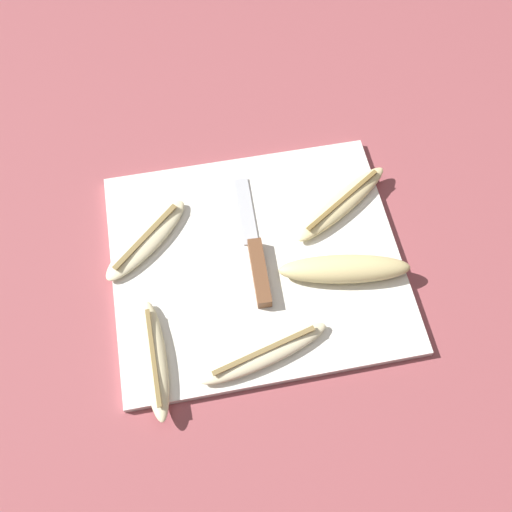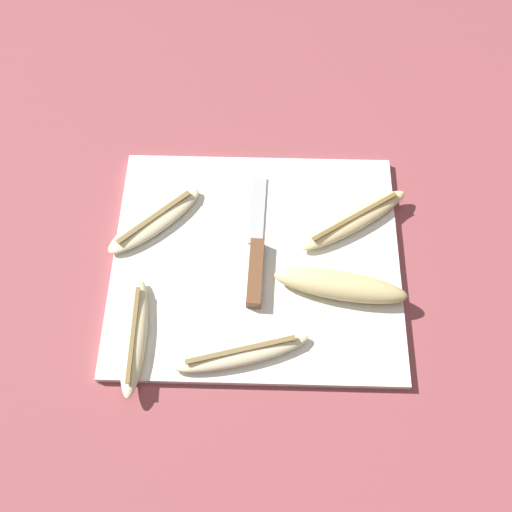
# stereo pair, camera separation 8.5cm
# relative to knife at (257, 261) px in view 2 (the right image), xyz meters

# --- Properties ---
(ground_plane) EXTENTS (4.00, 4.00, 0.00)m
(ground_plane) POSITION_rel_knife_xyz_m (-0.00, 0.01, -0.02)
(ground_plane) COLOR #93474C
(cutting_board) EXTENTS (0.41, 0.36, 0.01)m
(cutting_board) POSITION_rel_knife_xyz_m (-0.00, 0.01, -0.01)
(cutting_board) COLOR white
(cutting_board) RESTS_ON ground_plane
(knife) EXTENTS (0.03, 0.22, 0.02)m
(knife) POSITION_rel_knife_xyz_m (0.00, 0.00, 0.00)
(knife) COLOR brown
(knife) RESTS_ON cutting_board
(banana_bright_far) EXTENTS (0.19, 0.08, 0.02)m
(banana_bright_far) POSITION_rel_knife_xyz_m (-0.02, -0.14, 0.00)
(banana_bright_far) COLOR beige
(banana_bright_far) RESTS_ON cutting_board
(banana_spotted_left) EXTENTS (0.19, 0.07, 0.03)m
(banana_spotted_left) POSITION_rel_knife_xyz_m (0.12, -0.04, 0.01)
(banana_spotted_left) COLOR #DBC684
(banana_spotted_left) RESTS_ON cutting_board
(banana_pale_long) EXTENTS (0.15, 0.14, 0.02)m
(banana_pale_long) POSITION_rel_knife_xyz_m (-0.15, 0.06, 0.00)
(banana_pale_long) COLOR beige
(banana_pale_long) RESTS_ON cutting_board
(banana_cream_curved) EXTENTS (0.04, 0.17, 0.02)m
(banana_cream_curved) POSITION_rel_knife_xyz_m (-0.16, -0.12, 0.00)
(banana_cream_curved) COLOR beige
(banana_cream_curved) RESTS_ON cutting_board
(banana_ripe_center) EXTENTS (0.18, 0.13, 0.02)m
(banana_ripe_center) POSITION_rel_knife_xyz_m (0.14, 0.07, 0.00)
(banana_ripe_center) COLOR beige
(banana_ripe_center) RESTS_ON cutting_board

